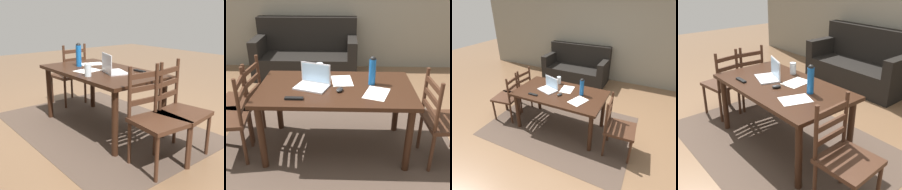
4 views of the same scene
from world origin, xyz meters
TOP-DOWN VIEW (x-y plane):
  - ground_plane at (0.00, 0.00)m, footprint 14.00×14.00m
  - area_rug at (0.00, 0.00)m, footprint 2.64×1.87m
  - dining_table at (0.00, 0.00)m, footprint 1.57×0.88m
  - chair_right_near at (1.07, -0.18)m, footprint 0.46×0.46m
  - chair_left_near at (-1.07, -0.17)m, footprint 0.50×0.50m
  - chair_left_far at (-1.07, 0.17)m, footprint 0.48×0.48m
  - couch at (-0.62, 2.22)m, footprint 1.80×0.80m
  - laptop at (-0.23, 0.02)m, footprint 0.37×0.31m
  - water_bottle at (0.37, 0.08)m, footprint 0.07×0.07m
  - drinking_glass at (-0.19, 0.32)m, footprint 0.08×0.08m
  - computer_mouse at (0.04, -0.10)m, footprint 0.09×0.11m
  - tv_remote at (-0.37, -0.29)m, footprint 0.17×0.05m
  - paper_stack_left at (0.40, -0.14)m, footprint 0.30×0.35m
  - paper_stack_right at (0.06, 0.16)m, footprint 0.25×0.32m

SIDE VIEW (x-z plane):
  - ground_plane at x=0.00m, z-range 0.00..0.00m
  - area_rug at x=0.00m, z-range 0.00..0.01m
  - couch at x=-0.62m, z-range -0.14..0.86m
  - chair_right_near at x=1.07m, z-range -0.01..0.94m
  - chair_left_near at x=-1.07m, z-range -0.01..0.94m
  - chair_left_far at x=-1.07m, z-range -0.01..0.94m
  - dining_table at x=0.00m, z-range 0.27..1.01m
  - paper_stack_left at x=0.40m, z-range 0.74..0.74m
  - paper_stack_right at x=0.06m, z-range 0.74..0.74m
  - tv_remote at x=-0.37m, z-range 0.74..0.76m
  - computer_mouse at x=0.04m, z-range 0.74..0.77m
  - laptop at x=-0.23m, z-range 0.68..0.91m
  - drinking_glass at x=-0.19m, z-range 0.74..0.87m
  - water_bottle at x=0.37m, z-range 0.74..1.04m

